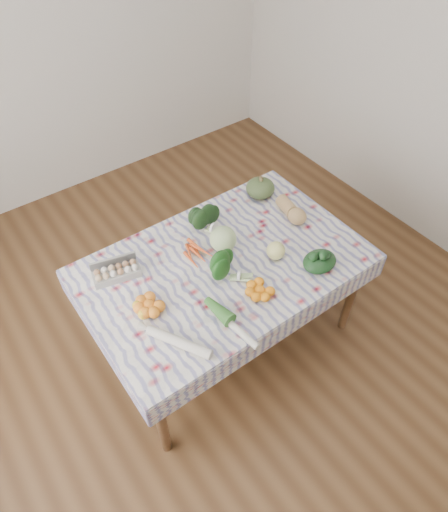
{
  "coord_description": "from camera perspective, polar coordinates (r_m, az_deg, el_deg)",
  "views": [
    {
      "loc": [
        -1.08,
        -1.48,
        2.76
      ],
      "look_at": [
        0.0,
        0.0,
        0.82
      ],
      "focal_mm": 32.0,
      "sensor_mm": 36.0,
      "label": 1
    }
  ],
  "objects": [
    {
      "name": "orange_cluster",
      "position": [
        2.49,
        -9.31,
        -6.06
      ],
      "size": [
        0.24,
        0.24,
        0.07
      ],
      "primitive_type": "cube",
      "rotation": [
        0.0,
        0.0,
        0.14
      ],
      "color": "orange",
      "rests_on": "tablecloth"
    },
    {
      "name": "grapefruit",
      "position": [
        2.71,
        6.49,
        0.68
      ],
      "size": [
        0.12,
        0.12,
        0.11
      ],
      "primitive_type": "sphere",
      "rotation": [
        0.0,
        0.0,
        -0.07
      ],
      "color": "#F5F287",
      "rests_on": "tablecloth"
    },
    {
      "name": "mandarin_cluster",
      "position": [
        2.54,
        4.51,
        -4.15
      ],
      "size": [
        0.21,
        0.21,
        0.06
      ],
      "primitive_type": "cube",
      "rotation": [
        0.0,
        0.0,
        0.07
      ],
      "color": "orange",
      "rests_on": "tablecloth"
    },
    {
      "name": "leek",
      "position": [
        2.4,
        1.0,
        -8.55
      ],
      "size": [
        0.08,
        0.38,
        0.04
      ],
      "primitive_type": "cylinder",
      "rotation": [
        1.57,
        0.0,
        0.12
      ],
      "color": "beige",
      "rests_on": "tablecloth"
    },
    {
      "name": "spinach_bag",
      "position": [
        2.71,
        11.85,
        -0.66
      ],
      "size": [
        0.24,
        0.21,
        0.09
      ],
      "primitive_type": "ellipsoid",
      "rotation": [
        0.0,
        0.0,
        0.18
      ],
      "color": "black",
      "rests_on": "tablecloth"
    },
    {
      "name": "broccoli",
      "position": [
        2.58,
        0.7,
        -1.9
      ],
      "size": [
        0.24,
        0.24,
        0.12
      ],
      "primitive_type": "ellipsoid",
      "rotation": [
        0.0,
        0.0,
        0.76
      ],
      "color": "#1A4F17",
      "rests_on": "tablecloth"
    },
    {
      "name": "tablecloth",
      "position": [
        2.71,
        -0.0,
        -0.93
      ],
      "size": [
        1.66,
        1.06,
        0.01
      ],
      "primitive_type": "cube",
      "color": "silver",
      "rests_on": "dining_table"
    },
    {
      "name": "daikon",
      "position": [
        2.35,
        -5.65,
        -10.65
      ],
      "size": [
        0.23,
        0.36,
        0.05
      ],
      "primitive_type": "cylinder",
      "rotation": [
        1.57,
        0.0,
        0.5
      ],
      "color": "silver",
      "rests_on": "tablecloth"
    },
    {
      "name": "kabocha_squash",
      "position": [
        3.13,
        4.56,
        8.48
      ],
      "size": [
        0.22,
        0.22,
        0.13
      ],
      "primitive_type": "ellipsoid",
      "rotation": [
        0.0,
        0.0,
        -0.13
      ],
      "color": "#44582F",
      "rests_on": "tablecloth"
    },
    {
      "name": "kale_bunch",
      "position": [
        2.86,
        -2.21,
        4.48
      ],
      "size": [
        0.21,
        0.19,
        0.15
      ],
      "primitive_type": "ellipsoid",
      "rotation": [
        0.0,
        0.0,
        0.32
      ],
      "color": "#183315",
      "rests_on": "tablecloth"
    },
    {
      "name": "wall_back",
      "position": [
        4.11,
        -20.81,
        24.76
      ],
      "size": [
        4.0,
        0.04,
        2.8
      ],
      "primitive_type": "cube",
      "color": "silver",
      "rests_on": "ground"
    },
    {
      "name": "egg_carton",
      "position": [
        2.67,
        -13.26,
        -2.09
      ],
      "size": [
        0.29,
        0.17,
        0.07
      ],
      "primitive_type": "cube",
      "rotation": [
        0.0,
        0.0,
        -0.24
      ],
      "color": "#9A9A95",
      "rests_on": "tablecloth"
    },
    {
      "name": "dining_table",
      "position": [
        2.77,
        -0.0,
        -2.01
      ],
      "size": [
        1.6,
        1.0,
        0.75
      ],
      "color": "brown",
      "rests_on": "ground"
    },
    {
      "name": "carrot_bunch",
      "position": [
        2.74,
        -3.51,
        0.32
      ],
      "size": [
        0.24,
        0.23,
        0.04
      ],
      "primitive_type": "cube",
      "rotation": [
        0.0,
        0.0,
        -0.33
      ],
      "color": "#ED5A23",
      "rests_on": "tablecloth"
    },
    {
      "name": "butternut_squash",
      "position": [
        2.99,
        8.44,
        5.79
      ],
      "size": [
        0.16,
        0.27,
        0.12
      ],
      "primitive_type": "ellipsoid",
      "rotation": [
        0.0,
        0.0,
        -0.18
      ],
      "color": "tan",
      "rests_on": "tablecloth"
    },
    {
      "name": "cabbage",
      "position": [
        2.73,
        -0.12,
        2.13
      ],
      "size": [
        0.17,
        0.17,
        0.16
      ],
      "primitive_type": "sphere",
      "rotation": [
        0.0,
        0.0,
        0.07
      ],
      "color": "#AECC87",
      "rests_on": "tablecloth"
    },
    {
      "name": "ground",
      "position": [
        3.31,
        -0.0,
        -9.79
      ],
      "size": [
        4.5,
        4.5,
        0.0
      ],
      "primitive_type": "plane",
      "color": "#51331B",
      "rests_on": "ground"
    }
  ]
}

